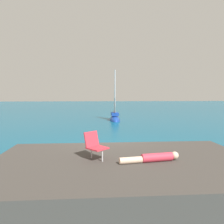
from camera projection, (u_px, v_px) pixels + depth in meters
The scene contains 7 objects.
ground_plane at pixel (106, 152), 10.04m from camera, with size 160.00×160.00×0.00m, color #0F5675.
shore_ledge at pixel (124, 174), 6.16m from camera, with size 7.68×4.48×0.83m, color #423D38.
boulder_seaward at pixel (104, 159), 8.90m from camera, with size 1.31×1.04×0.72m, color #383C31.
boulder_inland at pixel (157, 161), 8.60m from camera, with size 0.92×0.73×0.50m, color #48383B.
sailboat_near at pixel (115, 118), 22.26m from camera, with size 1.07×3.14×5.79m.
person_sunbather at pixel (153, 158), 5.92m from camera, with size 1.76×0.43×0.25m.
beach_chair at pixel (95, 144), 6.14m from camera, with size 0.75×0.76×0.80m.
Camera 1 is at (-0.58, -9.84, 2.71)m, focal length 33.83 mm.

